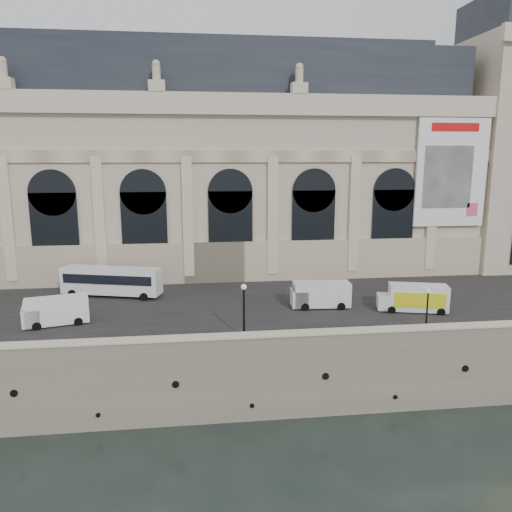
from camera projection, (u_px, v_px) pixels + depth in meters
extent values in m
plane|color=black|center=(300.00, 418.00, 40.79)|extent=(260.00, 260.00, 0.00)
cube|color=gray|center=(252.00, 279.00, 74.23)|extent=(160.00, 70.00, 6.00)
cube|color=#2D2D2D|center=(274.00, 299.00, 53.21)|extent=(160.00, 24.00, 0.06)
cube|color=gray|center=(300.00, 340.00, 40.07)|extent=(160.00, 1.20, 1.10)
cube|color=beige|center=(301.00, 333.00, 39.95)|extent=(160.00, 1.40, 0.12)
cube|color=beige|center=(210.00, 186.00, 66.84)|extent=(68.00, 18.00, 22.00)
cube|color=beige|center=(214.00, 263.00, 59.63)|extent=(68.60, 0.40, 5.00)
cube|color=beige|center=(212.00, 103.00, 55.84)|extent=(69.00, 0.80, 2.40)
cube|color=beige|center=(213.00, 156.00, 57.14)|extent=(68.00, 0.30, 1.40)
cube|color=#272C34|center=(208.00, 77.00, 64.05)|extent=(64.00, 15.00, 6.00)
cube|color=#272C34|center=(208.00, 48.00, 63.35)|extent=(56.00, 10.00, 1.20)
cube|color=beige|center=(7.00, 220.00, 55.67)|extent=(1.20, 0.50, 14.00)
cube|color=black|center=(55.00, 232.00, 56.64)|extent=(5.20, 0.25, 9.00)
cylinder|color=black|center=(52.00, 193.00, 55.74)|extent=(5.20, 0.25, 5.20)
cube|color=beige|center=(100.00, 219.00, 56.87)|extent=(1.20, 0.50, 14.00)
cube|color=black|center=(145.00, 231.00, 57.84)|extent=(5.20, 0.25, 9.00)
cylinder|color=black|center=(143.00, 192.00, 56.94)|extent=(5.20, 0.25, 5.20)
cube|color=beige|center=(188.00, 217.00, 58.08)|extent=(1.20, 0.50, 14.00)
cube|color=black|center=(231.00, 229.00, 59.04)|extent=(5.20, 0.25, 9.00)
cylinder|color=black|center=(230.00, 191.00, 58.15)|extent=(5.20, 0.25, 5.20)
cube|color=beige|center=(273.00, 216.00, 59.28)|extent=(1.20, 0.50, 14.00)
cube|color=black|center=(313.00, 228.00, 60.25)|extent=(5.20, 0.25, 9.00)
cylinder|color=black|center=(314.00, 190.00, 59.35)|extent=(5.20, 0.25, 5.20)
cube|color=beige|center=(354.00, 215.00, 60.48)|extent=(1.20, 0.50, 14.00)
cube|color=black|center=(392.00, 226.00, 61.45)|extent=(5.20, 0.25, 9.00)
cylinder|color=black|center=(395.00, 190.00, 60.55)|extent=(5.20, 0.25, 5.20)
cube|color=beige|center=(432.00, 214.00, 61.68)|extent=(1.20, 0.50, 14.00)
cube|color=white|center=(451.00, 173.00, 60.73)|extent=(9.00, 0.35, 13.00)
cube|color=red|center=(456.00, 127.00, 59.46)|extent=(6.00, 0.06, 1.00)
cube|color=gray|center=(448.00, 177.00, 60.58)|extent=(6.20, 0.06, 7.50)
cube|color=#DA4D6D|center=(472.00, 210.00, 61.79)|extent=(1.40, 0.06, 1.60)
cube|color=beige|center=(505.00, 156.00, 67.93)|extent=(12.00, 14.00, 30.00)
cube|color=white|center=(111.00, 280.00, 53.97)|extent=(11.03, 5.13, 2.80)
cube|color=black|center=(65.00, 276.00, 54.73)|extent=(0.65, 2.02, 1.08)
cube|color=black|center=(106.00, 280.00, 52.76)|extent=(9.56, 2.80, 0.99)
cube|color=black|center=(116.00, 275.00, 55.02)|extent=(9.56, 2.80, 0.99)
cylinder|color=black|center=(72.00, 294.00, 53.76)|extent=(0.94, 0.51, 0.90)
cylinder|color=black|center=(82.00, 288.00, 55.94)|extent=(0.94, 0.51, 0.90)
cylinder|color=black|center=(144.00, 297.00, 52.53)|extent=(0.94, 0.51, 0.90)
cylinder|color=black|center=(152.00, 291.00, 54.71)|extent=(0.94, 0.51, 0.90)
cube|color=white|center=(57.00, 310.00, 45.10)|extent=(5.77, 3.40, 2.31)
cube|color=white|center=(31.00, 317.00, 44.39)|extent=(2.00, 2.42, 1.61)
cube|color=black|center=(24.00, 312.00, 44.08)|extent=(0.51, 1.76, 0.80)
cylinder|color=black|center=(37.00, 326.00, 43.71)|extent=(0.80, 0.43, 0.76)
cylinder|color=black|center=(37.00, 319.00, 45.63)|extent=(0.80, 0.43, 0.76)
cylinder|color=black|center=(78.00, 322.00, 44.96)|extent=(0.80, 0.43, 0.76)
cylinder|color=black|center=(77.00, 315.00, 46.88)|extent=(0.80, 0.43, 0.76)
cube|color=silver|center=(321.00, 294.00, 50.19)|extent=(5.75, 2.51, 2.40)
cube|color=silver|center=(299.00, 298.00, 50.11)|extent=(1.70, 2.28, 1.67)
cube|color=black|center=(293.00, 292.00, 49.96)|extent=(0.17, 1.88, 0.84)
cylinder|color=black|center=(305.00, 307.00, 49.20)|extent=(0.81, 0.31, 0.79)
cylinder|color=black|center=(302.00, 301.00, 51.34)|extent=(0.81, 0.31, 0.79)
cylinder|color=black|center=(341.00, 306.00, 49.43)|extent=(0.81, 0.31, 0.79)
cylinder|color=black|center=(336.00, 300.00, 51.58)|extent=(0.81, 0.31, 0.79)
cube|color=white|center=(418.00, 297.00, 48.89)|extent=(5.91, 3.48, 2.50)
cube|color=yellow|center=(420.00, 301.00, 47.83)|extent=(4.66, 1.29, 1.48)
cube|color=red|center=(420.00, 301.00, 47.83)|extent=(2.69, 0.75, 0.55)
cube|color=white|center=(385.00, 302.00, 49.42)|extent=(1.95, 2.35, 1.39)
cylinder|color=black|center=(392.00, 310.00, 48.41)|extent=(0.78, 0.44, 0.74)
cylinder|color=black|center=(389.00, 304.00, 50.48)|extent=(0.78, 0.44, 0.74)
cylinder|color=black|center=(441.00, 312.00, 47.80)|extent=(0.78, 0.44, 0.74)
cylinder|color=black|center=(436.00, 305.00, 49.86)|extent=(0.78, 0.44, 0.74)
cylinder|color=black|center=(244.00, 337.00, 41.65)|extent=(0.49, 0.49, 0.44)
cylinder|color=black|center=(244.00, 314.00, 41.25)|extent=(0.18, 0.18, 4.44)
sphere|color=beige|center=(244.00, 287.00, 40.79)|extent=(0.49, 0.49, 0.49)
cylinder|color=black|center=(426.00, 330.00, 43.54)|extent=(0.39, 0.39, 0.36)
cylinder|color=black|center=(427.00, 312.00, 43.22)|extent=(0.14, 0.14, 3.58)
sphere|color=beige|center=(428.00, 291.00, 42.85)|extent=(0.39, 0.39, 0.39)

